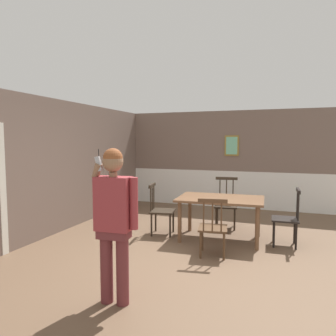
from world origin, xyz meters
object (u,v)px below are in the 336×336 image
object	(u,v)px
dining_table	(220,203)
chair_near_window	(213,227)
chair_by_doorway	(226,204)
person_figure	(114,215)
chair_opposite_corner	(287,218)
chair_at_table_head	(161,210)

from	to	relation	value
dining_table	chair_near_window	size ratio (longest dim) A/B	1.67
chair_by_doorway	person_figure	size ratio (longest dim) A/B	0.60
dining_table	chair_by_doorway	size ratio (longest dim) A/B	1.51
chair_opposite_corner	chair_near_window	bearing A→B (deg)	127.97
chair_near_window	chair_at_table_head	world-z (taller)	chair_at_table_head
chair_by_doorway	chair_opposite_corner	distance (m)	1.46
chair_by_doorway	person_figure	world-z (taller)	person_figure
chair_by_doorway	chair_at_table_head	xyz separation A→B (m)	(-1.11, -0.94, -0.01)
dining_table	person_figure	world-z (taller)	person_figure
dining_table	chair_near_window	bearing A→B (deg)	-87.14
dining_table	chair_opposite_corner	world-z (taller)	chair_opposite_corner
chair_at_table_head	person_figure	bearing A→B (deg)	0.89
chair_near_window	chair_opposite_corner	xyz separation A→B (m)	(1.11, 0.93, 0.03)
chair_by_doorway	chair_at_table_head	distance (m)	1.45
chair_by_doorway	chair_opposite_corner	xyz separation A→B (m)	(1.20, -0.83, -0.01)
chair_opposite_corner	chair_at_table_head	bearing A→B (deg)	90.62
chair_at_table_head	person_figure	distance (m)	2.72
chair_near_window	chair_opposite_corner	bearing A→B (deg)	30.69
chair_opposite_corner	person_figure	size ratio (longest dim) A/B	0.58
dining_table	chair_near_window	world-z (taller)	chair_near_window
dining_table	chair_opposite_corner	size ratio (longest dim) A/B	1.57
chair_opposite_corner	chair_by_doorway	bearing A→B (deg)	53.15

